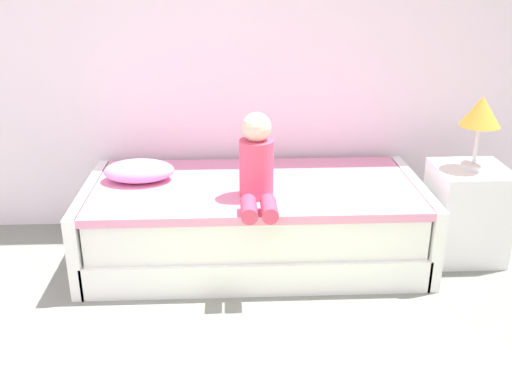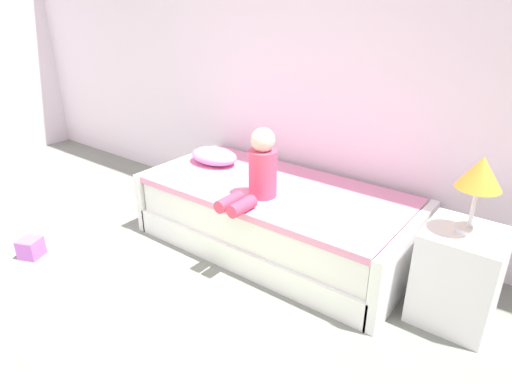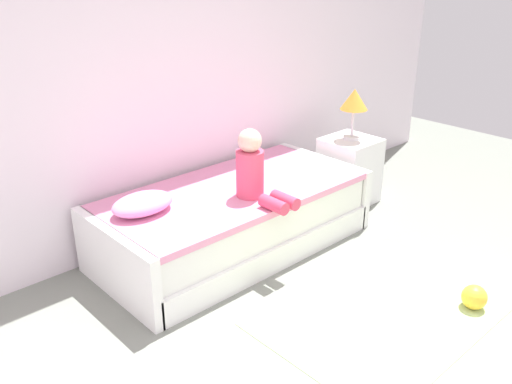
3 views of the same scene
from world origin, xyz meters
name	(u,v)px [view 3 (image 3 of 3)]	position (x,y,z in m)	size (l,w,h in m)	color
wall_rear	(145,54)	(0.00, 2.60, 1.45)	(7.20, 0.10, 2.90)	white
bed	(234,219)	(0.30, 2.00, 0.25)	(2.11, 1.00, 0.50)	white
nightstand	(349,170)	(1.65, 1.96, 0.30)	(0.44, 0.44, 0.60)	white
table_lamp	(354,102)	(1.65, 1.96, 0.94)	(0.24, 0.24, 0.45)	silver
child_figure	(255,171)	(0.31, 1.77, 0.70)	(0.20, 0.51, 0.50)	#E04C6B
pillow	(143,204)	(-0.41, 2.10, 0.56)	(0.44, 0.30, 0.13)	#EA8CC6
toy_ball	(474,297)	(0.91, 0.34, 0.08)	(0.16, 0.16, 0.16)	yellow
area_rug	(385,311)	(0.47, 0.70, 0.00)	(1.60, 1.10, 0.01)	#B2D189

